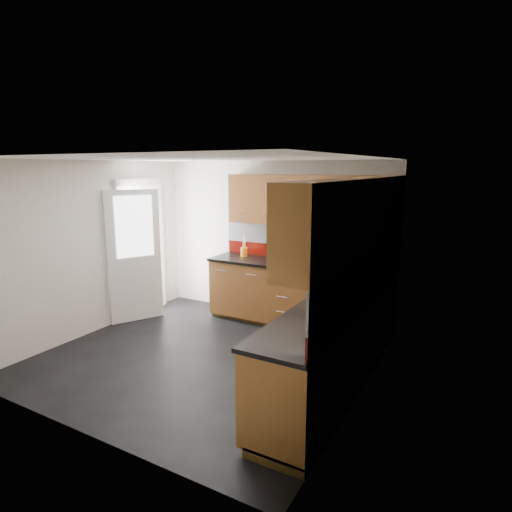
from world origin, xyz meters
The scene contains 14 objects.
room centered at (0.00, 0.00, 1.50)m, with size 4.00×3.80×2.64m.
base_cabinets centered at (1.07, 0.72, 0.44)m, with size 2.70×3.20×0.95m.
countertop centered at (1.05, 0.70, 0.92)m, with size 2.72×3.22×0.04m.
backsplash centered at (1.28, 0.93, 1.21)m, with size 2.70×3.20×0.54m.
upper_cabinets centered at (1.23, 0.78, 1.84)m, with size 2.50×3.20×0.72m.
extractor_hood centered at (0.45, 1.64, 1.28)m, with size 0.60×0.33×0.40m, color #5C3614.
glass_cabinet centered at (1.71, 1.07, 1.87)m, with size 0.32×0.80×0.66m.
back_door centered at (-1.78, 0.75, 1.03)m, with size 0.42×1.19×2.04m.
gas_hob centered at (0.45, 1.47, 0.95)m, with size 0.56×0.49×0.04m.
utensil_pot centered at (-0.41, 1.61, 1.03)m, with size 0.11×0.11×0.39m.
toaster centered at (1.19, 1.55, 1.02)m, with size 0.27×0.21×0.17m.
food_processor centered at (1.63, 0.18, 1.06)m, with size 0.16×0.16×0.27m.
paper_towel centered at (1.65, 0.71, 1.08)m, with size 0.13×0.13×0.27m, color white.
orange_cloth centered at (1.61, 1.08, 0.95)m, with size 0.13×0.11×0.01m, color #F1511A.
Camera 1 is at (2.94, -4.00, 2.30)m, focal length 30.00 mm.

